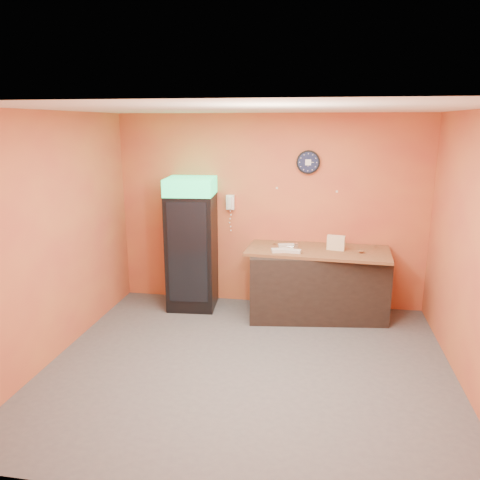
# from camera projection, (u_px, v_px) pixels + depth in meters

# --- Properties ---
(floor) EXTENTS (4.50, 4.50, 0.00)m
(floor) POSITION_uv_depth(u_px,v_px,m) (249.00, 366.00, 5.27)
(floor) COLOR #47474C
(floor) RESTS_ON ground
(back_wall) EXTENTS (4.50, 0.02, 2.80)m
(back_wall) POSITION_uv_depth(u_px,v_px,m) (270.00, 212.00, 6.84)
(back_wall) COLOR #CF733A
(back_wall) RESTS_ON floor
(left_wall) EXTENTS (0.02, 4.00, 2.80)m
(left_wall) POSITION_uv_depth(u_px,v_px,m) (53.00, 237.00, 5.30)
(left_wall) COLOR #CF733A
(left_wall) RESTS_ON floor
(right_wall) EXTENTS (0.02, 4.00, 2.80)m
(right_wall) POSITION_uv_depth(u_px,v_px,m) (477.00, 256.00, 4.56)
(right_wall) COLOR #CF733A
(right_wall) RESTS_ON floor
(ceiling) EXTENTS (4.50, 4.00, 0.02)m
(ceiling) POSITION_uv_depth(u_px,v_px,m) (250.00, 109.00, 4.59)
(ceiling) COLOR white
(ceiling) RESTS_ON back_wall
(beverage_cooler) EXTENTS (0.72, 0.73, 1.91)m
(beverage_cooler) POSITION_uv_depth(u_px,v_px,m) (191.00, 246.00, 6.76)
(beverage_cooler) COLOR black
(beverage_cooler) RESTS_ON floor
(prep_counter) EXTENTS (1.96, 1.07, 0.93)m
(prep_counter) POSITION_uv_depth(u_px,v_px,m) (317.00, 284.00, 6.56)
(prep_counter) COLOR black
(prep_counter) RESTS_ON floor
(wall_clock) EXTENTS (0.33, 0.06, 0.33)m
(wall_clock) POSITION_uv_depth(u_px,v_px,m) (308.00, 162.00, 6.55)
(wall_clock) COLOR black
(wall_clock) RESTS_ON back_wall
(wall_phone) EXTENTS (0.12, 0.10, 0.22)m
(wall_phone) POSITION_uv_depth(u_px,v_px,m) (230.00, 202.00, 6.86)
(wall_phone) COLOR white
(wall_phone) RESTS_ON back_wall
(butcher_paper) EXTENTS (1.98, 0.98, 0.04)m
(butcher_paper) POSITION_uv_depth(u_px,v_px,m) (318.00, 251.00, 6.44)
(butcher_paper) COLOR brown
(butcher_paper) RESTS_ON prep_counter
(sub_roll_stack) EXTENTS (0.25, 0.12, 0.20)m
(sub_roll_stack) POSITION_uv_depth(u_px,v_px,m) (336.00, 243.00, 6.38)
(sub_roll_stack) COLOR beige
(sub_roll_stack) RESTS_ON butcher_paper
(wrapped_sandwich_left) EXTENTS (0.32, 0.20, 0.04)m
(wrapped_sandwich_left) POSITION_uv_depth(u_px,v_px,m) (283.00, 250.00, 6.30)
(wrapped_sandwich_left) COLOR beige
(wrapped_sandwich_left) RESTS_ON butcher_paper
(wrapped_sandwich_mid) EXTENTS (0.28, 0.13, 0.04)m
(wrapped_sandwich_mid) POSITION_uv_depth(u_px,v_px,m) (291.00, 251.00, 6.28)
(wrapped_sandwich_mid) COLOR beige
(wrapped_sandwich_mid) RESTS_ON butcher_paper
(wrapped_sandwich_right) EXTENTS (0.27, 0.16, 0.04)m
(wrapped_sandwich_right) POSITION_uv_depth(u_px,v_px,m) (287.00, 245.00, 6.57)
(wrapped_sandwich_right) COLOR beige
(wrapped_sandwich_right) RESTS_ON butcher_paper
(kitchen_tool) EXTENTS (0.07, 0.07, 0.07)m
(kitchen_tool) POSITION_uv_depth(u_px,v_px,m) (296.00, 246.00, 6.50)
(kitchen_tool) COLOR silver
(kitchen_tool) RESTS_ON butcher_paper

